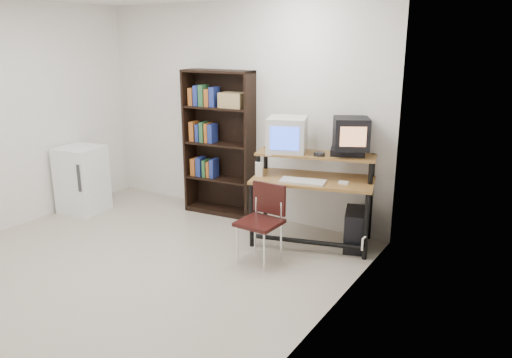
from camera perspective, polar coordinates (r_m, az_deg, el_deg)
The scene contains 17 objects.
floor at distance 5.14m, azimuth -14.51°, elevation -9.99°, with size 4.00×4.00×0.01m, color #BFB39E.
back_wall at distance 6.23m, azimuth -2.03°, elevation 7.70°, with size 4.00×0.01×2.60m, color white.
right_wall at distance 3.56m, azimuth 7.02°, elevation 1.16°, with size 0.01×4.00×2.60m, color white.
computer_desk at distance 5.40m, azimuth 6.56°, elevation -0.28°, with size 1.41×0.96×0.98m.
crt_monitor at distance 5.47m, azimuth 3.59°, elevation 5.05°, with size 0.52×0.52×0.39m.
vcr at distance 5.41m, azimuth 10.45°, elevation 3.02°, with size 0.36×0.26×0.08m, color black.
crt_tv at distance 5.35m, azimuth 10.82°, elevation 5.12°, with size 0.48×0.47×0.34m.
cd_spindle at distance 5.33m, azimuth 7.24°, elevation 2.79°, with size 0.12×0.12×0.05m, color #26262B.
keyboard at distance 5.22m, azimuth 5.37°, elevation -0.34°, with size 0.47×0.21×0.04m, color beige.
mousepad at distance 5.21m, azimuth 9.95°, elevation -0.71°, with size 0.22×0.18×0.01m, color black.
mouse at distance 5.22m, azimuth 9.97°, elevation -0.46°, with size 0.10×0.06×0.03m, color white.
desk_speaker at distance 5.41m, azimuth 0.33°, elevation 1.06°, with size 0.08×0.07×0.17m, color beige.
pc_tower at distance 5.48m, azimuth 11.18°, elevation -5.63°, with size 0.20×0.45×0.42m, color black.
school_chair at distance 4.99m, azimuth 0.81°, elevation -4.15°, with size 0.41×0.41×0.79m.
bookshelf at distance 6.28m, azimuth -4.11°, elevation 4.29°, with size 0.93×0.39×1.81m.
mini_fridge at distance 6.79m, azimuth -19.25°, elevation -0.04°, with size 0.56×0.56×0.85m.
wall_outlet at distance 4.90m, azimuth 12.20°, elevation -7.22°, with size 0.02×0.08×0.12m, color beige.
Camera 1 is at (3.42, -3.13, 2.21)m, focal length 35.00 mm.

